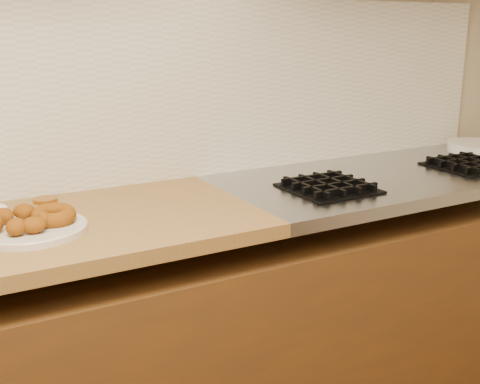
% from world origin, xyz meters
% --- Properties ---
extents(wall_back, '(4.00, 0.02, 2.70)m').
position_xyz_m(wall_back, '(0.00, 2.00, 1.35)').
color(wall_back, tan).
rests_on(wall_back, ground).
extents(stovetop, '(1.30, 0.62, 0.04)m').
position_xyz_m(stovetop, '(1.15, 1.69, 0.88)').
color(stovetop, '#9EA0A5').
rests_on(stovetop, base_cabinet).
extents(backsplash, '(3.60, 0.02, 0.60)m').
position_xyz_m(backsplash, '(0.00, 1.99, 1.20)').
color(backsplash, beige).
rests_on(backsplash, wall_back).
extents(burner_grates, '(0.91, 0.26, 0.03)m').
position_xyz_m(burner_grates, '(1.13, 1.61, 0.91)').
color(burner_grates, black).
rests_on(burner_grates, stovetop).
extents(donut_plate, '(0.28, 0.28, 0.02)m').
position_xyz_m(donut_plate, '(-0.12, 1.65, 0.91)').
color(donut_plate, beige).
rests_on(donut_plate, butcher_block).
extents(ring_donut, '(0.13, 0.13, 0.05)m').
position_xyz_m(ring_donut, '(-0.06, 1.65, 0.94)').
color(ring_donut, '#7F3E03').
rests_on(ring_donut, donut_plate).
extents(fried_dough_chunks, '(0.16, 0.20, 0.05)m').
position_xyz_m(fried_dough_chunks, '(-0.15, 1.64, 0.94)').
color(fried_dough_chunks, '#7F3E03').
rests_on(fried_dough_chunks, donut_plate).
extents(brass_jar_lid, '(0.09, 0.09, 0.01)m').
position_xyz_m(brass_jar_lid, '(-0.03, 1.91, 0.91)').
color(brass_jar_lid, '#AF7328').
rests_on(brass_jar_lid, butcher_block).
extents(plate_stack, '(0.25, 0.25, 0.04)m').
position_xyz_m(plate_stack, '(1.72, 1.79, 0.92)').
color(plate_stack, silver).
rests_on(plate_stack, stovetop).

